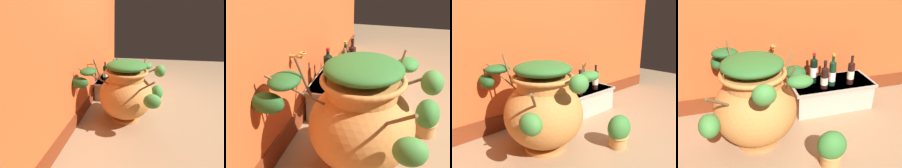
# 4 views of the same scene
# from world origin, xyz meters

# --- Properties ---
(ground_plane) EXTENTS (7.00, 7.00, 0.00)m
(ground_plane) POSITION_xyz_m (0.00, 0.00, 0.00)
(ground_plane) COLOR #9E7A56
(back_wall) EXTENTS (4.40, 0.33, 2.60)m
(back_wall) POSITION_xyz_m (-0.00, 1.20, 1.29)
(back_wall) COLOR #D15123
(back_wall) RESTS_ON ground_plane
(terracotta_urn) EXTENTS (0.94, 1.08, 0.84)m
(terracotta_urn) POSITION_xyz_m (-0.44, 0.51, 0.40)
(terracotta_urn) COLOR #CC7F3D
(terracotta_urn) RESTS_ON ground_plane
(stone_ledge) EXTENTS (0.88, 0.40, 0.29)m
(stone_ledge) POSITION_xyz_m (0.42, 0.87, 0.16)
(stone_ledge) COLOR #B2A893
(stone_ledge) RESTS_ON ground_plane
(wine_bottle_left) EXTENTS (0.08, 0.08, 0.29)m
(wine_bottle_left) POSITION_xyz_m (0.29, 0.77, 0.41)
(wine_bottle_left) COLOR black
(wine_bottle_left) RESTS_ON stone_ledge
(wine_bottle_middle) EXTENTS (0.07, 0.07, 0.34)m
(wine_bottle_middle) POSITION_xyz_m (0.39, 0.81, 0.43)
(wine_bottle_middle) COLOR black
(wine_bottle_middle) RESTS_ON stone_ledge
(wine_bottle_right) EXTENTS (0.07, 0.07, 0.30)m
(wine_bottle_right) POSITION_xyz_m (0.59, 0.79, 0.42)
(wine_bottle_right) COLOR black
(wine_bottle_right) RESTS_ON stone_ledge
(wine_bottle_back) EXTENTS (0.08, 0.08, 0.32)m
(wine_bottle_back) POSITION_xyz_m (0.24, 0.93, 0.43)
(wine_bottle_back) COLOR black
(wine_bottle_back) RESTS_ON stone_ledge
(potted_shrub) EXTENTS (0.24, 0.19, 0.31)m
(potted_shrub) POSITION_xyz_m (0.07, 0.06, 0.16)
(potted_shrub) COLOR #D68E4C
(potted_shrub) RESTS_ON ground_plane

